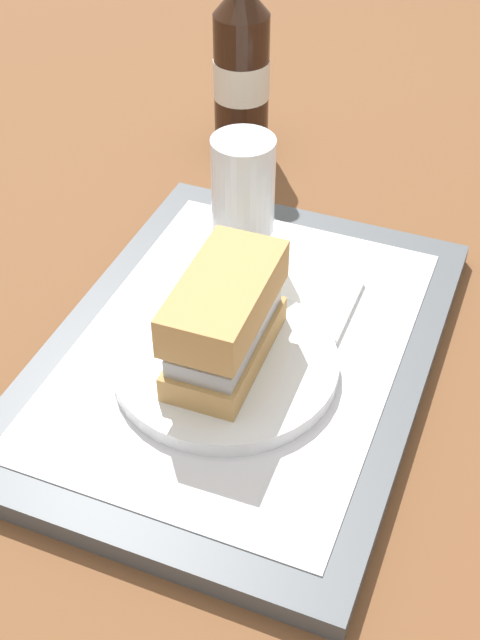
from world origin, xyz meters
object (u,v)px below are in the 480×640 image
beer_bottle (241,67)px  plate (222,362)px  sandwich (223,315)px  beer_glass (243,194)px

beer_bottle → plate: bearing=-160.7°
sandwich → beer_bottle: (0.38, 0.13, 0.03)m
beer_glass → beer_bottle: 0.24m
plate → beer_glass: (0.16, 0.04, 0.06)m
plate → beer_bottle: beer_bottle is taller
plate → beer_glass: bearing=15.4°
sandwich → beer_bottle: beer_bottle is taller
plate → beer_bottle: bearing=19.3°
beer_bottle → sandwich: bearing=-160.5°
plate → sandwich: 0.05m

